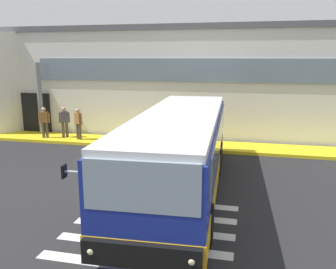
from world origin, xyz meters
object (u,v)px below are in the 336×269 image
Objects in this scene: bus_main_foreground at (180,153)px; safety_bollard_yellow at (136,141)px; entry_support_column at (40,99)px; passenger_near_column at (44,121)px; passenger_by_doorway at (64,120)px; passenger_at_curb_edge at (78,122)px.

bus_main_foreground reaches higher than safety_bollard_yellow.
entry_support_column is 4.47× the size of safety_bollard_yellow.
entry_support_column is 2.40× the size of passenger_near_column.
entry_support_column is 2.40× the size of passenger_by_doorway.
bus_main_foreground is at bearing -35.52° from entry_support_column.
bus_main_foreground is at bearing -33.70° from passenger_near_column.
entry_support_column is 1.66m from passenger_near_column.
entry_support_column is 2.40× the size of passenger_at_curb_edge.
passenger_by_doorway is at bearing 141.22° from bus_main_foreground.
passenger_at_curb_edge is 1.86× the size of safety_bollard_yellow.
passenger_at_curb_edge reaches higher than safety_bollard_yellow.
passenger_at_curb_edge is at bearing -18.60° from entry_support_column.
entry_support_column is 3.14m from passenger_at_curb_edge.
bus_main_foreground reaches higher than passenger_at_curb_edge.
bus_main_foreground is 6.34× the size of passenger_at_curb_edge.
entry_support_column is at bearing 161.85° from passenger_by_doorway.
passenger_at_curb_edge is at bearing 138.90° from bus_main_foreground.
passenger_at_curb_edge is (-6.64, 5.79, -0.25)m from bus_main_foreground.
bus_main_foreground is 6.34× the size of passenger_by_doorway.
bus_main_foreground is (9.43, -6.73, -0.83)m from entry_support_column.
passenger_at_curb_edge is (1.99, 0.04, 0.00)m from passenger_near_column.
safety_bollard_yellow is at bearing 122.51° from bus_main_foreground.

